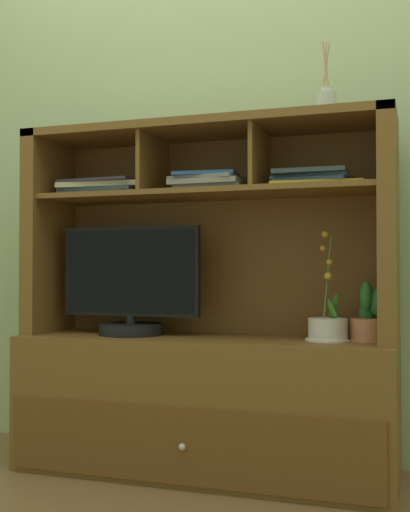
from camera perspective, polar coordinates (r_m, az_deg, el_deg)
floor_plane at (r=2.56m, az=0.00°, el=-18.47°), size 6.00×6.00×0.02m
back_wall at (r=2.77m, az=1.72°, el=12.33°), size 6.00×0.02×2.80m
media_console at (r=2.48m, az=0.04°, el=-9.51°), size 1.39×0.49×1.30m
tv_monitor at (r=2.53m, az=-6.50°, el=-2.79°), size 0.56×0.24×0.42m
potted_orchid at (r=2.34m, az=10.69°, el=-6.17°), size 0.16×0.16×0.39m
potted_fern at (r=2.37m, az=14.18°, el=-5.46°), size 0.15×0.15×0.21m
magazine_stack_left at (r=2.37m, az=9.47°, el=6.62°), size 0.33×0.22×0.06m
magazine_stack_centre at (r=2.42m, az=0.26°, el=6.51°), size 0.28×0.20×0.06m
magazine_stack_right at (r=2.64m, az=-8.98°, el=5.87°), size 0.35×0.23×0.06m
diffuser_bottle at (r=2.43m, az=10.53°, el=12.97°), size 0.07×0.07×0.27m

